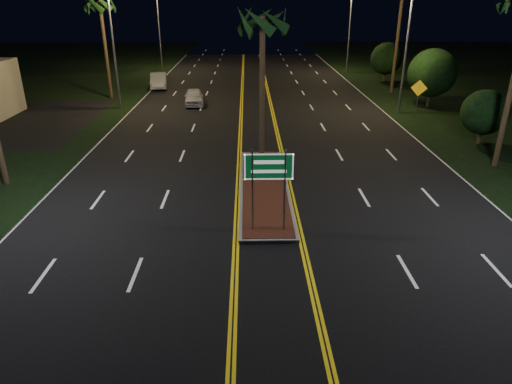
{
  "coord_description": "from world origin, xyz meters",
  "views": [
    {
      "loc": [
        -0.78,
        -12.75,
        8.43
      ],
      "look_at": [
        -0.48,
        2.33,
        1.9
      ],
      "focal_mm": 32.0,
      "sensor_mm": 36.0,
      "label": 1
    }
  ],
  "objects_px": {
    "streetlight_right_mid": "(403,36)",
    "shrub_mid": "(432,73)",
    "streetlight_right_far": "(347,22)",
    "car_far": "(158,79)",
    "streetlight_left_mid": "(117,35)",
    "car_near": "(194,96)",
    "shrub_near": "(484,112)",
    "streetlight_left_far": "(162,21)",
    "warning_sign": "(418,93)",
    "palm_median": "(263,21)",
    "shrub_far": "(386,59)",
    "palm_left_far": "(100,4)",
    "highway_sign": "(269,174)",
    "median_island": "(264,188)"
  },
  "relations": [
    {
      "from": "shrub_mid",
      "to": "car_far",
      "type": "relative_size",
      "value": 0.93
    },
    {
      "from": "highway_sign",
      "to": "palm_median",
      "type": "relative_size",
      "value": 0.39
    },
    {
      "from": "streetlight_left_mid",
      "to": "palm_median",
      "type": "distance_m",
      "value": 17.25
    },
    {
      "from": "streetlight_left_mid",
      "to": "streetlight_right_mid",
      "type": "relative_size",
      "value": 1.0
    },
    {
      "from": "warning_sign",
      "to": "shrub_mid",
      "type": "bearing_deg",
      "value": 78.3
    },
    {
      "from": "median_island",
      "to": "shrub_mid",
      "type": "relative_size",
      "value": 2.22
    },
    {
      "from": "car_near",
      "to": "shrub_near",
      "type": "bearing_deg",
      "value": -37.37
    },
    {
      "from": "highway_sign",
      "to": "streetlight_left_far",
      "type": "xyz_separation_m",
      "value": [
        -10.61,
        41.2,
        3.25
      ]
    },
    {
      "from": "highway_sign",
      "to": "shrub_far",
      "type": "xyz_separation_m",
      "value": [
        13.8,
        33.2,
        -0.07
      ]
    },
    {
      "from": "median_island",
      "to": "streetlight_right_mid",
      "type": "relative_size",
      "value": 1.14
    },
    {
      "from": "streetlight_left_mid",
      "to": "streetlight_right_mid",
      "type": "bearing_deg",
      "value": -5.38
    },
    {
      "from": "streetlight_left_mid",
      "to": "streetlight_left_far",
      "type": "bearing_deg",
      "value": 90.0
    },
    {
      "from": "streetlight_left_far",
      "to": "streetlight_right_far",
      "type": "bearing_deg",
      "value": -5.38
    },
    {
      "from": "streetlight_right_mid",
      "to": "shrub_mid",
      "type": "bearing_deg",
      "value": 30.56
    },
    {
      "from": "streetlight_right_mid",
      "to": "palm_left_far",
      "type": "distance_m",
      "value": 24.26
    },
    {
      "from": "median_island",
      "to": "shrub_far",
      "type": "relative_size",
      "value": 2.59
    },
    {
      "from": "streetlight_right_far",
      "to": "car_far",
      "type": "relative_size",
      "value": 1.82
    },
    {
      "from": "car_far",
      "to": "shrub_mid",
      "type": "bearing_deg",
      "value": -29.49
    },
    {
      "from": "shrub_near",
      "to": "shrub_mid",
      "type": "relative_size",
      "value": 0.71
    },
    {
      "from": "palm_median",
      "to": "streetlight_right_far",
      "type": "bearing_deg",
      "value": 71.38
    },
    {
      "from": "palm_median",
      "to": "shrub_far",
      "type": "bearing_deg",
      "value": 61.58
    },
    {
      "from": "warning_sign",
      "to": "streetlight_right_far",
      "type": "bearing_deg",
      "value": 113.49
    },
    {
      "from": "palm_median",
      "to": "shrub_far",
      "type": "height_order",
      "value": "palm_median"
    },
    {
      "from": "streetlight_left_far",
      "to": "streetlight_right_far",
      "type": "distance_m",
      "value": 21.32
    },
    {
      "from": "streetlight_right_mid",
      "to": "car_far",
      "type": "relative_size",
      "value": 1.82
    },
    {
      "from": "streetlight_right_far",
      "to": "palm_median",
      "type": "bearing_deg",
      "value": -108.62
    },
    {
      "from": "streetlight_left_mid",
      "to": "palm_left_far",
      "type": "bearing_deg",
      "value": 118.67
    },
    {
      "from": "shrub_near",
      "to": "shrub_mid",
      "type": "xyz_separation_m",
      "value": [
        0.5,
        10.0,
        0.78
      ]
    },
    {
      "from": "shrub_far",
      "to": "car_far",
      "type": "distance_m",
      "value": 23.51
    },
    {
      "from": "streetlight_left_mid",
      "to": "warning_sign",
      "type": "relative_size",
      "value": 3.23
    },
    {
      "from": "shrub_far",
      "to": "warning_sign",
      "type": "relative_size",
      "value": 1.42
    },
    {
      "from": "highway_sign",
      "to": "car_near",
      "type": "height_order",
      "value": "highway_sign"
    },
    {
      "from": "streetlight_right_mid",
      "to": "car_far",
      "type": "distance_m",
      "value": 23.33
    },
    {
      "from": "streetlight_right_mid",
      "to": "car_near",
      "type": "distance_m",
      "value": 16.86
    },
    {
      "from": "streetlight_left_mid",
      "to": "shrub_far",
      "type": "bearing_deg",
      "value": 26.18
    },
    {
      "from": "shrub_mid",
      "to": "shrub_far",
      "type": "xyz_separation_m",
      "value": [
        -0.2,
        12.0,
        -0.39
      ]
    },
    {
      "from": "shrub_mid",
      "to": "car_far",
      "type": "xyz_separation_m",
      "value": [
        -23.45,
        8.88,
        -1.9
      ]
    },
    {
      "from": "streetlight_right_far",
      "to": "shrub_near",
      "type": "relative_size",
      "value": 2.73
    },
    {
      "from": "shrub_mid",
      "to": "warning_sign",
      "type": "xyz_separation_m",
      "value": [
        -2.23,
        -3.55,
        -0.89
      ]
    },
    {
      "from": "palm_left_far",
      "to": "streetlight_left_far",
      "type": "bearing_deg",
      "value": 82.22
    },
    {
      "from": "palm_left_far",
      "to": "highway_sign",
      "type": "bearing_deg",
      "value": -63.08
    },
    {
      "from": "median_island",
      "to": "streetlight_right_mid",
      "type": "height_order",
      "value": "streetlight_right_mid"
    },
    {
      "from": "warning_sign",
      "to": "streetlight_left_mid",
      "type": "bearing_deg",
      "value": -168.6
    },
    {
      "from": "shrub_mid",
      "to": "streetlight_right_far",
      "type": "bearing_deg",
      "value": 100.66
    },
    {
      "from": "streetlight_right_mid",
      "to": "shrub_mid",
      "type": "height_order",
      "value": "streetlight_right_mid"
    },
    {
      "from": "shrub_mid",
      "to": "streetlight_left_far",
      "type": "bearing_deg",
      "value": 140.9
    },
    {
      "from": "palm_left_far",
      "to": "median_island",
      "type": "bearing_deg",
      "value": -58.64
    },
    {
      "from": "shrub_mid",
      "to": "warning_sign",
      "type": "height_order",
      "value": "shrub_mid"
    },
    {
      "from": "median_island",
      "to": "shrub_near",
      "type": "distance_m",
      "value": 15.32
    },
    {
      "from": "palm_median",
      "to": "car_far",
      "type": "xyz_separation_m",
      "value": [
        -9.45,
        22.38,
        -6.45
      ]
    }
  ]
}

